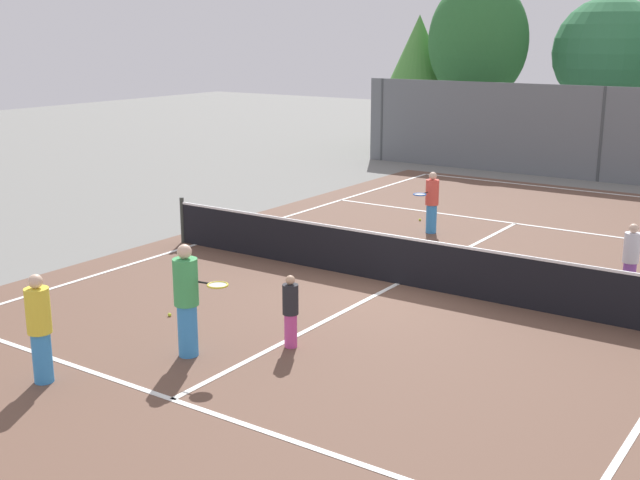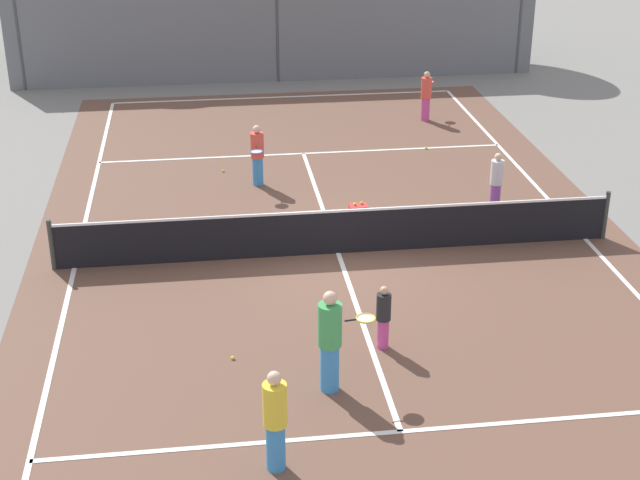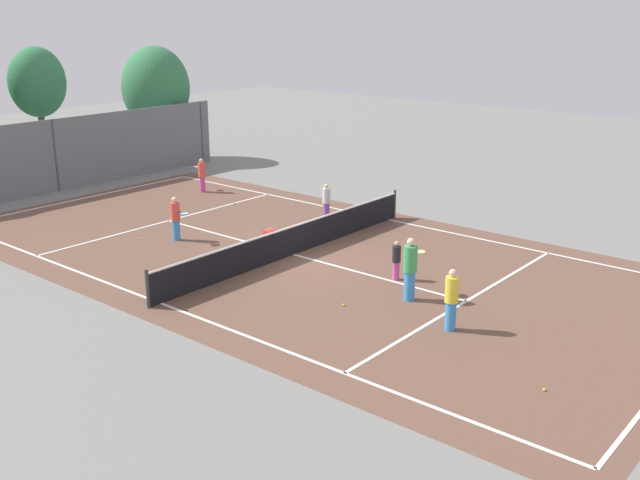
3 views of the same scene
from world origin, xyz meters
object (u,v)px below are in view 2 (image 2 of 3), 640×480
at_px(player_3, 383,317).
at_px(tennis_ball_4, 504,220).
at_px(player_2, 257,155).
at_px(tennis_ball_1, 223,171).
at_px(player_0, 496,181).
at_px(tennis_ball_2, 426,148).
at_px(player_1, 426,95).
at_px(player_4, 275,420).
at_px(player_5, 330,340).
at_px(tennis_ball_5, 149,231).
at_px(ball_crate, 358,212).
at_px(tennis_ball_0, 233,358).

distance_m(player_3, tennis_ball_4, 6.43).
xyz_separation_m(player_2, tennis_ball_1, (-0.84, 1.04, -0.77)).
xyz_separation_m(player_0, tennis_ball_2, (-0.57, 4.48, -0.69)).
xyz_separation_m(player_2, player_3, (1.60, -8.14, -0.19)).
height_order(player_3, tennis_ball_4, player_3).
distance_m(player_3, tennis_ball_1, 9.52).
distance_m(player_2, tennis_ball_2, 5.32).
xyz_separation_m(player_1, player_4, (-5.96, -15.98, 0.05)).
height_order(player_3, tennis_ball_2, player_3).
bearing_deg(tennis_ball_2, player_3, -107.43).
distance_m(player_2, player_5, 9.34).
height_order(player_0, player_4, player_4).
bearing_deg(tennis_ball_5, ball_crate, 1.16).
bearing_deg(tennis_ball_5, tennis_ball_0, -74.04).
height_order(player_5, tennis_ball_1, player_5).
height_order(player_4, tennis_ball_1, player_4).
relative_size(player_0, ball_crate, 3.32).
bearing_deg(player_2, tennis_ball_1, 128.88).
height_order(tennis_ball_0, tennis_ball_1, same).
distance_m(tennis_ball_1, tennis_ball_5, 4.06).
bearing_deg(player_2, ball_crate, -49.61).
relative_size(tennis_ball_0, tennis_ball_5, 1.00).
xyz_separation_m(player_0, ball_crate, (-3.27, -0.13, -0.54)).
height_order(player_2, player_3, player_2).
bearing_deg(tennis_ball_0, tennis_ball_4, 38.78).
height_order(player_1, player_2, player_2).
relative_size(player_2, player_5, 0.86).
distance_m(player_0, ball_crate, 3.32).
xyz_separation_m(player_3, tennis_ball_1, (-2.44, 9.18, -0.58)).
bearing_deg(player_3, player_1, 73.53).
bearing_deg(player_1, player_3, -106.47).
relative_size(player_0, tennis_ball_4, 21.44).
distance_m(ball_crate, tennis_ball_1, 4.62).
relative_size(tennis_ball_1, tennis_ball_5, 1.00).
bearing_deg(tennis_ball_2, player_1, 77.39).
bearing_deg(player_0, tennis_ball_0, -137.75).
bearing_deg(tennis_ball_4, ball_crate, 171.15).
bearing_deg(player_2, player_3, -78.87).
bearing_deg(player_1, ball_crate, -114.40).
distance_m(player_4, player_5, 2.18).
bearing_deg(tennis_ball_1, tennis_ball_0, -91.21).
bearing_deg(tennis_ball_5, player_5, -65.00).
relative_size(ball_crate, tennis_ball_2, 6.45).
bearing_deg(player_1, tennis_ball_2, -102.61).
height_order(player_1, tennis_ball_5, player_1).
distance_m(player_2, tennis_ball_1, 1.54).
bearing_deg(tennis_ball_0, tennis_ball_2, 60.44).
xyz_separation_m(player_0, player_1, (0.01, 7.11, 0.05)).
bearing_deg(player_4, ball_crate, 72.96).
xyz_separation_m(player_3, tennis_ball_0, (-2.64, -0.06, -0.58)).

